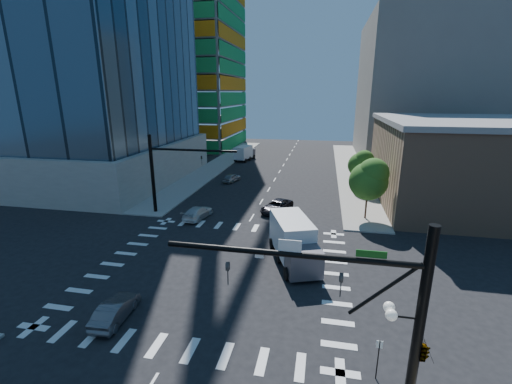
# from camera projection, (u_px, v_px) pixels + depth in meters

# --- Properties ---
(ground) EXTENTS (160.00, 160.00, 0.00)m
(ground) POSITION_uv_depth(u_px,v_px,m) (221.00, 269.00, 27.37)
(ground) COLOR black
(ground) RESTS_ON ground
(road_markings) EXTENTS (20.00, 20.00, 0.01)m
(road_markings) POSITION_uv_depth(u_px,v_px,m) (221.00, 269.00, 27.37)
(road_markings) COLOR silver
(road_markings) RESTS_ON ground
(sidewalk_ne) EXTENTS (5.00, 60.00, 0.15)m
(sidewalk_ne) POSITION_uv_depth(u_px,v_px,m) (350.00, 169.00, 62.68)
(sidewalk_ne) COLOR gray
(sidewalk_ne) RESTS_ON ground
(sidewalk_nw) EXTENTS (5.00, 60.00, 0.15)m
(sidewalk_nw) POSITION_uv_depth(u_px,v_px,m) (219.00, 164.00, 67.38)
(sidewalk_nw) COLOR gray
(sidewalk_nw) RESTS_ON ground
(construction_building) EXTENTS (25.16, 34.50, 70.60)m
(construction_building) POSITION_uv_depth(u_px,v_px,m) (185.00, 46.00, 84.00)
(construction_building) COLOR gray
(construction_building) RESTS_ON ground
(commercial_building) EXTENTS (20.50, 22.50, 10.60)m
(commercial_building) POSITION_uv_depth(u_px,v_px,m) (468.00, 163.00, 41.91)
(commercial_building) COLOR #977257
(commercial_building) RESTS_ON ground
(bg_building_ne) EXTENTS (24.00, 30.00, 28.00)m
(bg_building_ne) POSITION_uv_depth(u_px,v_px,m) (423.00, 91.00, 70.20)
(bg_building_ne) COLOR slate
(bg_building_ne) RESTS_ON ground
(signal_mast_se) EXTENTS (10.51, 2.48, 9.00)m
(signal_mast_se) POSITION_uv_depth(u_px,v_px,m) (394.00, 324.00, 13.15)
(signal_mast_se) COLOR black
(signal_mast_se) RESTS_ON sidewalk_se
(signal_mast_nw) EXTENTS (10.20, 0.40, 9.00)m
(signal_mast_nw) POSITION_uv_depth(u_px,v_px,m) (164.00, 167.00, 38.55)
(signal_mast_nw) COLOR black
(signal_mast_nw) RESTS_ON sidewalk_nw
(tree_south) EXTENTS (4.16, 4.16, 6.82)m
(tree_south) POSITION_uv_depth(u_px,v_px,m) (370.00, 179.00, 36.79)
(tree_south) COLOR #382316
(tree_south) RESTS_ON sidewalk_ne
(tree_north) EXTENTS (3.54, 3.52, 5.78)m
(tree_north) POSITION_uv_depth(u_px,v_px,m) (362.00, 163.00, 48.23)
(tree_north) COLOR #382316
(tree_north) RESTS_ON sidewalk_ne
(no_parking_sign) EXTENTS (0.30, 0.06, 2.20)m
(no_parking_sign) POSITION_uv_depth(u_px,v_px,m) (378.00, 355.00, 16.50)
(no_parking_sign) COLOR black
(no_parking_sign) RESTS_ON ground
(car_nb_far) EXTENTS (3.87, 5.51, 1.40)m
(car_nb_far) POSITION_uv_depth(u_px,v_px,m) (277.00, 206.00, 40.33)
(car_nb_far) COLOR black
(car_nb_far) RESTS_ON ground
(car_sb_near) EXTENTS (2.62, 4.94, 1.36)m
(car_sb_near) POSITION_uv_depth(u_px,v_px,m) (198.00, 212.00, 38.29)
(car_sb_near) COLOR white
(car_sb_near) RESTS_ON ground
(car_sb_mid) EXTENTS (2.44, 4.13, 1.32)m
(car_sb_mid) POSITION_uv_depth(u_px,v_px,m) (232.00, 178.00, 54.17)
(car_sb_mid) COLOR #A4A6AC
(car_sb_mid) RESTS_ON ground
(car_sb_cross) EXTENTS (1.64, 4.08, 1.32)m
(car_sb_cross) POSITION_uv_depth(u_px,v_px,m) (116.00, 310.00, 21.10)
(car_sb_cross) COLOR #4F4F54
(car_sb_cross) RESTS_ON ground
(box_truck_near) EXTENTS (5.05, 7.32, 3.54)m
(box_truck_near) POSITION_uv_depth(u_px,v_px,m) (295.00, 245.00, 27.95)
(box_truck_near) COLOR black
(box_truck_near) RESTS_ON ground
(box_truck_far) EXTENTS (3.48, 6.15, 3.04)m
(box_truck_far) POSITION_uv_depth(u_px,v_px,m) (245.00, 154.00, 71.37)
(box_truck_far) COLOR black
(box_truck_far) RESTS_ON ground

